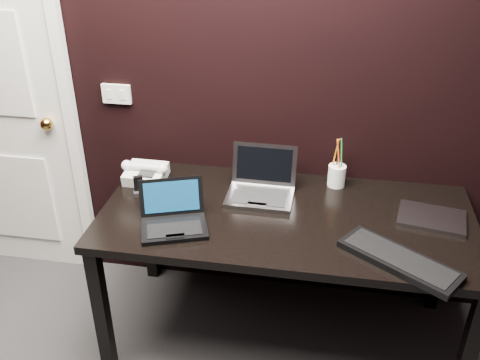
% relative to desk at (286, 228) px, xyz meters
% --- Properties ---
extents(wall_back, '(4.00, 0.00, 4.00)m').
position_rel_desk_xyz_m(wall_back, '(-0.30, 0.40, 0.64)').
color(wall_back, black).
rests_on(wall_back, ground).
extents(wall_switch, '(0.15, 0.02, 0.10)m').
position_rel_desk_xyz_m(wall_switch, '(-0.92, 0.39, 0.46)').
color(wall_switch, silver).
rests_on(wall_switch, wall_back).
extents(desk, '(1.70, 0.80, 0.74)m').
position_rel_desk_xyz_m(desk, '(0.00, 0.00, 0.00)').
color(desk, black).
rests_on(desk, ground).
extents(netbook, '(0.35, 0.33, 0.18)m').
position_rel_desk_xyz_m(netbook, '(-0.48, -0.18, 0.11)').
color(netbook, black).
rests_on(netbook, desk).
extents(silver_laptop, '(0.32, 0.29, 0.22)m').
position_rel_desk_xyz_m(silver_laptop, '(-0.14, 0.15, 0.12)').
color(silver_laptop, gray).
rests_on(silver_laptop, desk).
extents(ext_keyboard, '(0.49, 0.41, 0.03)m').
position_rel_desk_xyz_m(ext_keyboard, '(0.48, -0.28, 0.09)').
color(ext_keyboard, black).
rests_on(ext_keyboard, desk).
extents(closed_laptop, '(0.32, 0.26, 0.02)m').
position_rel_desk_xyz_m(closed_laptop, '(0.65, 0.06, 0.09)').
color(closed_laptop, '#95949A').
rests_on(closed_laptop, desk).
extents(desk_phone, '(0.24, 0.18, 0.12)m').
position_rel_desk_xyz_m(desk_phone, '(-0.73, 0.19, 0.12)').
color(desk_phone, silver).
rests_on(desk_phone, desk).
extents(mobile_phone, '(0.07, 0.06, 0.09)m').
position_rel_desk_xyz_m(mobile_phone, '(-0.72, 0.06, 0.11)').
color(mobile_phone, black).
rests_on(mobile_phone, desk).
extents(pen_cup, '(0.12, 0.12, 0.25)m').
position_rel_desk_xyz_m(pen_cup, '(0.22, 0.31, 0.14)').
color(pen_cup, white).
rests_on(pen_cup, desk).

